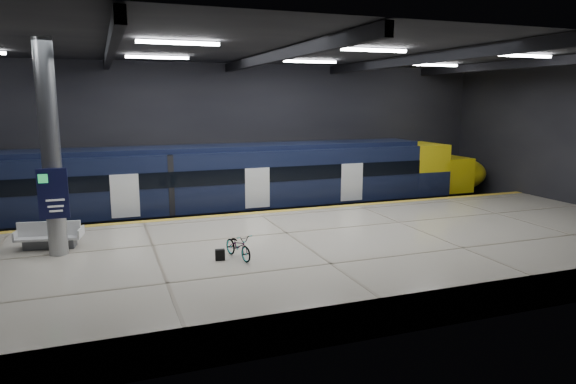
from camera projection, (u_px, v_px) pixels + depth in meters
ground at (278, 253)px, 20.74m from camera, size 30.00×30.00×0.00m
room_shell at (278, 110)px, 19.73m from camera, size 30.10×16.10×8.05m
platform at (301, 258)px, 18.34m from camera, size 30.00×11.00×1.10m
safety_strip at (258, 213)px, 23.09m from camera, size 30.00×0.40×0.01m
rails at (243, 221)px, 25.81m from camera, size 30.00×1.52×0.16m
train at (226, 184)px, 25.17m from camera, size 29.40×2.84×3.79m
bench at (50, 239)px, 17.55m from camera, size 2.24×1.25×0.93m
bicycle at (238, 246)px, 16.40m from camera, size 0.90×1.63×0.81m
pannier_bag at (220, 255)px, 16.23m from camera, size 0.32×0.22×0.35m
info_column at (51, 152)px, 16.28m from camera, size 0.90×0.78×6.90m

